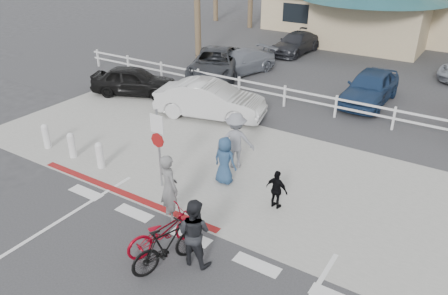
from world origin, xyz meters
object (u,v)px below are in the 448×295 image
Objects in this scene: bike_black at (167,246)px; car_red_compact at (134,81)px; bike_red at (163,231)px; sign_post at (159,145)px; car_white_sedan at (210,100)px.

bike_black is 12.52m from car_red_compact.
bike_red is 11.87m from car_red_compact.
sign_post is at bearing -155.04° from car_red_compact.
sign_post reaches higher than car_red_compact.
car_white_sedan is 1.15× the size of car_red_compact.
sign_post is 1.51× the size of bike_black.
car_red_compact is at bearing -21.97° from bike_red.
bike_red is at bearing -167.41° from car_white_sedan.
bike_red is (2.00, -2.31, -0.92)m from sign_post.
sign_post is 0.71× the size of car_red_compact.
bike_red is 0.43× the size of car_white_sedan.
bike_red is 1.05× the size of bike_black.
car_red_compact is (-9.08, 8.62, 0.11)m from bike_black.
bike_black is 0.47× the size of car_red_compact.
car_white_sedan is (-4.35, 8.24, 0.19)m from bike_black.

